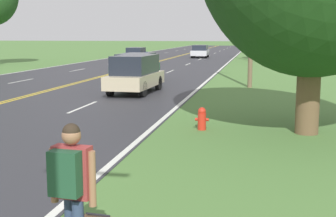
% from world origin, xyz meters
% --- Properties ---
extents(hitchhiker_person, '(0.60, 0.45, 1.77)m').
position_xyz_m(hitchhiker_person, '(8.26, 4.57, 1.08)').
color(hitchhiker_person, navy).
rests_on(hitchhiker_person, ground).
extents(fire_hydrant, '(0.41, 0.25, 0.68)m').
position_xyz_m(fire_hydrant, '(8.79, 13.08, 0.34)').
color(fire_hydrant, red).
rests_on(fire_hydrant, ground).
extents(utility_pole_midground, '(1.80, 0.24, 8.87)m').
position_xyz_m(utility_pole_midground, '(9.93, 24.74, 4.59)').
color(utility_pole_midground, brown).
rests_on(utility_pole_midground, ground).
extents(utility_pole_far, '(1.80, 0.24, 9.66)m').
position_xyz_m(utility_pole_far, '(9.29, 51.15, 4.99)').
color(utility_pole_far, brown).
rests_on(utility_pole_far, ground).
extents(car_champagne_suv_nearest, '(1.92, 4.60, 1.82)m').
position_xyz_m(car_champagne_suv_nearest, '(4.57, 21.24, 0.96)').
color(car_champagne_suv_nearest, black).
rests_on(car_champagne_suv_nearest, ground).
extents(car_dark_green_suv_approaching, '(1.93, 4.72, 1.68)m').
position_xyz_m(car_dark_green_suv_approaching, '(3.18, 26.60, 0.91)').
color(car_dark_green_suv_approaching, black).
rests_on(car_dark_green_suv_approaching, ground).
extents(car_dark_blue_hatchback_mid_near, '(1.92, 3.78, 1.43)m').
position_xyz_m(car_dark_blue_hatchback_mid_near, '(-2.65, 48.37, 0.78)').
color(car_dark_blue_hatchback_mid_near, black).
rests_on(car_dark_blue_hatchback_mid_near, ground).
extents(car_silver_van_mid_far, '(2.05, 4.44, 1.53)m').
position_xyz_m(car_silver_van_mid_far, '(3.25, 56.55, 0.82)').
color(car_silver_van_mid_far, black).
rests_on(car_silver_van_mid_far, ground).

